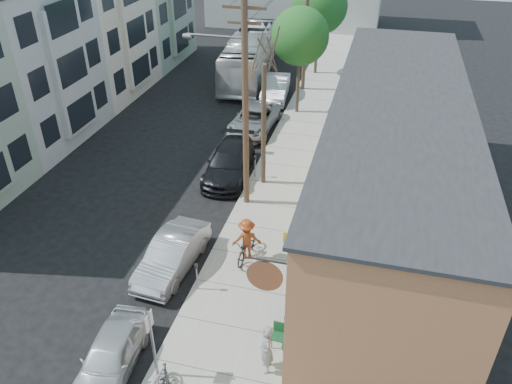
% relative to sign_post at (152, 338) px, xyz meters
% --- Properties ---
extents(ground, '(120.00, 120.00, 0.00)m').
position_rel_sign_post_xyz_m(ground, '(-2.35, 4.53, -1.83)').
color(ground, black).
extents(sidewalk, '(4.50, 58.00, 0.15)m').
position_rel_sign_post_xyz_m(sidewalk, '(1.90, 15.53, -1.76)').
color(sidewalk, '#A2A296').
rests_on(sidewalk, ground).
extents(cafe_building, '(6.60, 20.20, 6.61)m').
position_rel_sign_post_xyz_m(cafe_building, '(6.64, 9.52, 1.47)').
color(cafe_building, '#BA6F45').
rests_on(cafe_building, ground).
extents(apartment_row, '(6.30, 32.00, 9.00)m').
position_rel_sign_post_xyz_m(apartment_row, '(-14.20, 18.53, 2.67)').
color(apartment_row, '#93A68D').
rests_on(apartment_row, ground).
extents(sign_post, '(0.07, 0.45, 2.80)m').
position_rel_sign_post_xyz_m(sign_post, '(0.00, 0.00, 0.00)').
color(sign_post, slate).
rests_on(sign_post, sidewalk).
extents(parking_meter_near, '(0.14, 0.14, 1.24)m').
position_rel_sign_post_xyz_m(parking_meter_near, '(-0.10, 4.04, -0.85)').
color(parking_meter_near, slate).
rests_on(parking_meter_near, sidewalk).
extents(parking_meter_far, '(0.14, 0.14, 1.24)m').
position_rel_sign_post_xyz_m(parking_meter_far, '(-0.10, 12.91, -0.85)').
color(parking_meter_far, slate).
rests_on(parking_meter_far, sidewalk).
extents(utility_pole_near, '(3.57, 0.28, 10.00)m').
position_rel_sign_post_xyz_m(utility_pole_near, '(0.04, 10.47, 3.58)').
color(utility_pole_near, '#503A28').
rests_on(utility_pole_near, sidewalk).
extents(utility_pole_far, '(1.80, 0.28, 10.00)m').
position_rel_sign_post_xyz_m(utility_pole_far, '(0.10, 26.49, 3.51)').
color(utility_pole_far, '#503A28').
rests_on(utility_pole_far, sidewalk).
extents(tree_bare, '(0.24, 0.24, 6.32)m').
position_rel_sign_post_xyz_m(tree_bare, '(0.45, 12.49, 1.48)').
color(tree_bare, '#44392C').
rests_on(tree_bare, sidewalk).
extents(tree_leafy_mid, '(3.67, 3.67, 6.91)m').
position_rel_sign_post_xyz_m(tree_leafy_mid, '(0.45, 22.11, 3.38)').
color(tree_leafy_mid, '#44392C').
rests_on(tree_leafy_mid, sidewalk).
extents(tree_leafy_far, '(4.32, 4.32, 7.40)m').
position_rel_sign_post_xyz_m(tree_leafy_far, '(0.45, 30.36, 3.55)').
color(tree_leafy_far, '#44392C').
rests_on(tree_leafy_far, sidewalk).
extents(patio_chair_a, '(0.52, 0.52, 0.88)m').
position_rel_sign_post_xyz_m(patio_chair_a, '(3.52, 2.12, -1.24)').
color(patio_chair_a, '#144826').
rests_on(patio_chair_a, sidewalk).
extents(patio_chair_b, '(0.64, 0.64, 0.88)m').
position_rel_sign_post_xyz_m(patio_chair_b, '(3.81, 2.87, -1.24)').
color(patio_chair_b, '#144826').
rests_on(patio_chair_b, sidewalk).
extents(patron_grey, '(0.68, 0.80, 1.88)m').
position_rel_sign_post_xyz_m(patron_grey, '(3.34, 1.06, -0.74)').
color(patron_grey, gray).
rests_on(patron_grey, sidewalk).
extents(patron_green, '(1.05, 1.17, 1.98)m').
position_rel_sign_post_xyz_m(patron_green, '(3.85, 4.70, -0.69)').
color(patron_green, '#2E7330').
rests_on(patron_green, sidewalk).
extents(cyclist, '(1.37, 1.05, 1.87)m').
position_rel_sign_post_xyz_m(cyclist, '(1.24, 6.39, -0.75)').
color(cyclist, maroon).
rests_on(cyclist, sidewalk).
extents(cyclist_bike, '(0.87, 2.09, 1.07)m').
position_rel_sign_post_xyz_m(cyclist_bike, '(1.24, 6.39, -1.15)').
color(cyclist_bike, black).
rests_on(cyclist_bike, sidewalk).
extents(parked_bike_a, '(1.20, 1.57, 0.94)m').
position_rel_sign_post_xyz_m(parked_bike_a, '(0.60, -0.52, -1.21)').
color(parked_bike_a, black).
rests_on(parked_bike_a, sidewalk).
extents(car_0, '(1.95, 4.07, 1.34)m').
position_rel_sign_post_xyz_m(car_0, '(-1.55, -0.07, -1.16)').
color(car_0, silver).
rests_on(car_0, ground).
extents(car_1, '(1.90, 4.56, 1.47)m').
position_rel_sign_post_xyz_m(car_1, '(-1.55, 5.09, -1.10)').
color(car_1, '#A6A7AE').
rests_on(car_1, ground).
extents(car_2, '(2.58, 5.48, 1.55)m').
position_rel_sign_post_xyz_m(car_2, '(-1.55, 12.99, -1.06)').
color(car_2, black).
rests_on(car_2, ground).
extents(car_3, '(2.61, 5.35, 1.46)m').
position_rel_sign_post_xyz_m(car_3, '(-1.71, 18.79, -1.10)').
color(car_3, gray).
rests_on(car_3, ground).
extents(car_4, '(2.21, 5.06, 1.62)m').
position_rel_sign_post_xyz_m(car_4, '(-1.55, 24.38, -1.02)').
color(car_4, '#ADAFB5').
rests_on(car_4, ground).
extents(bus, '(4.07, 12.54, 3.43)m').
position_rel_sign_post_xyz_m(bus, '(-4.59, 28.60, -0.12)').
color(bus, white).
rests_on(bus, ground).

